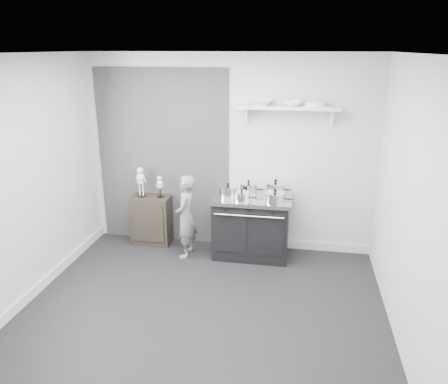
# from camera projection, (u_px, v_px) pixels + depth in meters

# --- Properties ---
(ground) EXTENTS (4.00, 4.00, 0.00)m
(ground) POSITION_uv_depth(u_px,v_px,m) (201.00, 311.00, 4.78)
(ground) COLOR black
(ground) RESTS_ON ground
(room_shell) EXTENTS (4.02, 3.62, 2.71)m
(room_shell) POSITION_uv_depth(u_px,v_px,m) (193.00, 163.00, 4.42)
(room_shell) COLOR silver
(room_shell) RESTS_ON ground
(wall_shelf) EXTENTS (1.30, 0.26, 0.24)m
(wall_shelf) POSITION_uv_depth(u_px,v_px,m) (289.00, 108.00, 5.58)
(wall_shelf) COLOR silver
(wall_shelf) RESTS_ON room_shell
(stove) EXTENTS (1.06, 0.66, 0.85)m
(stove) POSITION_uv_depth(u_px,v_px,m) (251.00, 226.00, 5.97)
(stove) COLOR black
(stove) RESTS_ON ground
(side_cabinet) EXTENTS (0.55, 0.32, 0.72)m
(side_cabinet) POSITION_uv_depth(u_px,v_px,m) (152.00, 220.00, 6.36)
(side_cabinet) COLOR black
(side_cabinet) RESTS_ON ground
(child) EXTENTS (0.28, 0.42, 1.15)m
(child) POSITION_uv_depth(u_px,v_px,m) (186.00, 217.00, 5.90)
(child) COLOR slate
(child) RESTS_ON ground
(pot_front_left) EXTENTS (0.33, 0.25, 0.20)m
(pot_front_left) POSITION_uv_depth(u_px,v_px,m) (228.00, 191.00, 5.79)
(pot_front_left) COLOR silver
(pot_front_left) RESTS_ON stove
(pot_back_left) EXTENTS (0.33, 0.24, 0.19)m
(pot_back_left) POSITION_uv_depth(u_px,v_px,m) (249.00, 188.00, 5.95)
(pot_back_left) COLOR silver
(pot_back_left) RESTS_ON stove
(pot_back_right) EXTENTS (0.35, 0.27, 0.23)m
(pot_back_right) POSITION_uv_depth(u_px,v_px,m) (275.00, 189.00, 5.87)
(pot_back_right) COLOR silver
(pot_back_right) RESTS_ON stove
(pot_front_right) EXTENTS (0.34, 0.26, 0.19)m
(pot_front_right) POSITION_uv_depth(u_px,v_px,m) (275.00, 198.00, 5.58)
(pot_front_right) COLOR silver
(pot_front_right) RESTS_ON stove
(pot_front_center) EXTENTS (0.29, 0.20, 0.16)m
(pot_front_center) POSITION_uv_depth(u_px,v_px,m) (242.00, 196.00, 5.66)
(pot_front_center) COLOR silver
(pot_front_center) RESTS_ON stove
(skeleton_full) EXTENTS (0.14, 0.09, 0.50)m
(skeleton_full) POSITION_uv_depth(u_px,v_px,m) (141.00, 180.00, 6.19)
(skeleton_full) COLOR beige
(skeleton_full) RESTS_ON side_cabinet
(skeleton_torso) EXTENTS (0.10, 0.07, 0.36)m
(skeleton_torso) POSITION_uv_depth(u_px,v_px,m) (160.00, 185.00, 6.16)
(skeleton_torso) COLOR beige
(skeleton_torso) RESTS_ON side_cabinet
(bowl_large) EXTENTS (0.32, 0.32, 0.08)m
(bowl_large) POSITION_uv_depth(u_px,v_px,m) (261.00, 102.00, 5.61)
(bowl_large) COLOR white
(bowl_large) RESTS_ON wall_shelf
(bowl_small) EXTENTS (0.23, 0.23, 0.07)m
(bowl_small) POSITION_uv_depth(u_px,v_px,m) (293.00, 103.00, 5.55)
(bowl_small) COLOR white
(bowl_small) RESTS_ON wall_shelf
(plate_stack) EXTENTS (0.26, 0.26, 0.06)m
(plate_stack) POSITION_uv_depth(u_px,v_px,m) (315.00, 104.00, 5.50)
(plate_stack) COLOR white
(plate_stack) RESTS_ON wall_shelf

